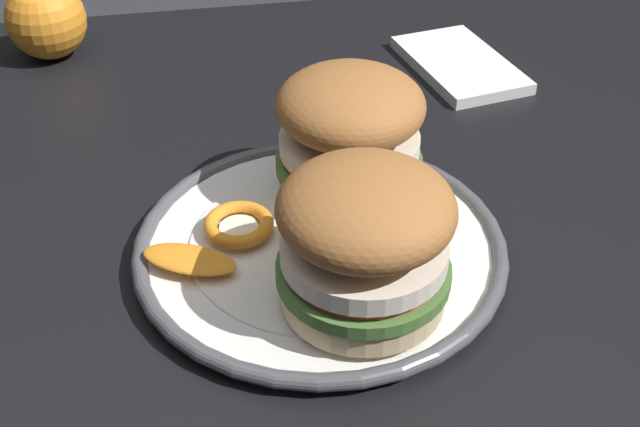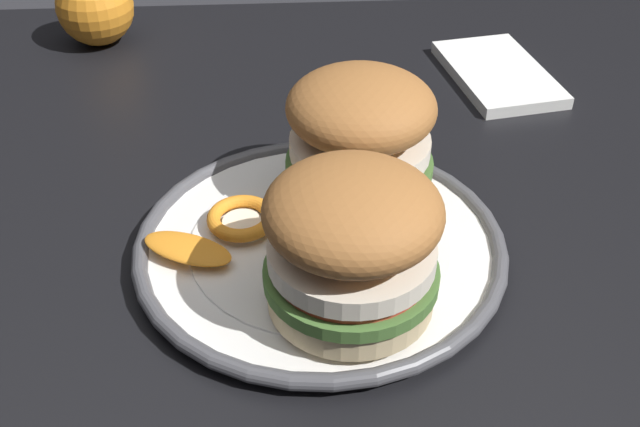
{
  "view_description": "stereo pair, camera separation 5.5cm",
  "coord_description": "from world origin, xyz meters",
  "px_view_note": "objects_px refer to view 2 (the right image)",
  "views": [
    {
      "loc": [
        0.06,
        0.45,
        1.1
      ],
      "look_at": [
        -0.02,
        0.01,
        0.76
      ],
      "focal_mm": 43.67,
      "sensor_mm": 36.0,
      "label": 1
    },
    {
      "loc": [
        0.01,
        0.45,
        1.1
      ],
      "look_at": [
        -0.02,
        0.01,
        0.76
      ],
      "focal_mm": 43.67,
      "sensor_mm": 36.0,
      "label": 2
    }
  ],
  "objects_px": {
    "sandwich_half_left": "(360,134)",
    "whole_orange": "(95,7)",
    "dining_table": "(299,329)",
    "dinner_plate": "(320,246)",
    "sandwich_half_right": "(352,241)"
  },
  "relations": [
    {
      "from": "sandwich_half_left",
      "to": "whole_orange",
      "type": "distance_m",
      "value": 0.41
    },
    {
      "from": "dining_table",
      "to": "sandwich_half_left",
      "type": "height_order",
      "value": "sandwich_half_left"
    },
    {
      "from": "dining_table",
      "to": "whole_orange",
      "type": "height_order",
      "value": "whole_orange"
    },
    {
      "from": "dining_table",
      "to": "sandwich_half_left",
      "type": "xyz_separation_m",
      "value": [
        -0.05,
        -0.05,
        0.16
      ]
    },
    {
      "from": "dining_table",
      "to": "sandwich_half_left",
      "type": "bearing_deg",
      "value": -137.2
    },
    {
      "from": "dining_table",
      "to": "dinner_plate",
      "type": "xyz_separation_m",
      "value": [
        -0.02,
        0.01,
        0.1
      ]
    },
    {
      "from": "sandwich_half_left",
      "to": "sandwich_half_right",
      "type": "height_order",
      "value": "same"
    },
    {
      "from": "sandwich_half_left",
      "to": "sandwich_half_right",
      "type": "bearing_deg",
      "value": 81.89
    },
    {
      "from": "whole_orange",
      "to": "dinner_plate",
      "type": "bearing_deg",
      "value": 120.28
    },
    {
      "from": "dinner_plate",
      "to": "whole_orange",
      "type": "distance_m",
      "value": 0.44
    },
    {
      "from": "dinner_plate",
      "to": "sandwich_half_left",
      "type": "bearing_deg",
      "value": -119.89
    },
    {
      "from": "whole_orange",
      "to": "sandwich_half_right",
      "type": "bearing_deg",
      "value": 118.07
    },
    {
      "from": "sandwich_half_left",
      "to": "whole_orange",
      "type": "xyz_separation_m",
      "value": [
        0.26,
        -0.32,
        -0.03
      ]
    },
    {
      "from": "dining_table",
      "to": "whole_orange",
      "type": "relative_size",
      "value": 16.13
    },
    {
      "from": "sandwich_half_right",
      "to": "sandwich_half_left",
      "type": "bearing_deg",
      "value": -98.11
    }
  ]
}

